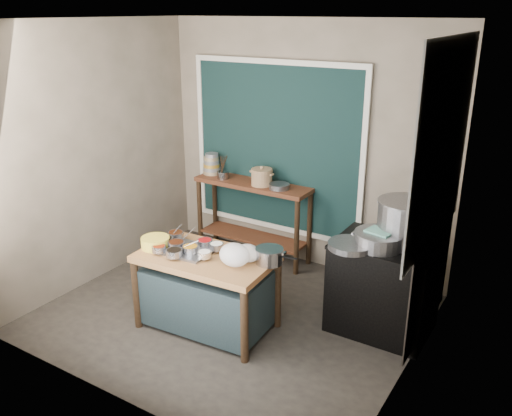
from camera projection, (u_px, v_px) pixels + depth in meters
The scene contains 31 objects.
floor at pixel (231, 315), 5.44m from camera, with size 3.50×3.00×0.02m, color #2B2720.
back_wall at pixel (304, 147), 6.15m from camera, with size 3.50×0.02×2.80m, color gray.
left_wall at pixel (94, 155), 5.82m from camera, with size 0.02×3.00×2.80m, color gray.
right_wall at pixel (421, 218), 4.08m from camera, with size 0.02×3.00×2.80m, color gray.
ceiling at pixel (226, 18), 4.46m from camera, with size 3.50×3.00×0.02m, color gray.
curtain_panel at pixel (276, 148), 6.31m from camera, with size 2.10×0.02×1.90m, color black.
curtain_frame at pixel (275, 148), 6.31m from camera, with size 2.22×0.03×2.02m, color beige, non-canonical shape.
tile_panel at pixel (443, 144), 4.37m from camera, with size 0.02×1.70×1.70m, color #B2B2AA.
soot_patch at pixel (431, 268), 4.85m from camera, with size 0.01×1.30×1.30m, color black.
wall_shelf at pixel (436, 164), 4.75m from camera, with size 0.22×0.70×0.03m, color beige.
prep_table at pixel (207, 292), 5.10m from camera, with size 1.25×0.72×0.75m, color olive.
back_counter at pixel (253, 220), 6.56m from camera, with size 1.45×0.40×0.95m, color #502916.
stove_block at pixel (383, 288), 5.06m from camera, with size 0.90×0.68×0.85m, color black.
stove_top at pixel (387, 245), 4.91m from camera, with size 0.92×0.69×0.03m, color black.
condiment_tray at pixel (185, 249), 5.07m from camera, with size 0.53×0.38×0.02m, color gray.
condiment_bowls at pixel (183, 245), 5.05m from camera, with size 0.65×0.48×0.07m.
yellow_basin at pixel (155, 242), 5.12m from camera, with size 0.27×0.27×0.10m, color yellow.
saucepan at pixel (269, 256), 4.80m from camera, with size 0.26×0.26×0.14m, color gray, non-canonical shape.
plastic_bag_a at pixel (234, 255), 4.74m from camera, with size 0.28×0.24×0.21m, color white.
plastic_bag_b at pixel (248, 253), 4.83m from camera, with size 0.22×0.18×0.16m, color white.
bowl_stack at pixel (212, 165), 6.70m from camera, with size 0.23×0.23×0.26m.
utensil_cup at pixel (223, 175), 6.53m from camera, with size 0.15×0.15×0.09m, color gray.
ceramic_crock at pixel (262, 178), 6.27m from camera, with size 0.26×0.26×0.18m, color #9C7755, non-canonical shape.
wide_bowl at pixel (279, 186), 6.16m from camera, with size 0.23×0.23×0.06m, color gray.
stock_pot at pixel (404, 222), 4.85m from camera, with size 0.52×0.52×0.40m, color gray, non-canonical shape.
pot_lid at pixel (421, 231), 4.64m from camera, with size 0.42×0.42×0.02m, color gray.
steamer at pixel (379, 240), 4.80m from camera, with size 0.45×0.45×0.15m, color gray, non-canonical shape.
green_cloth at pixel (380, 232), 4.77m from camera, with size 0.23×0.17×0.02m, color #5EA28F.
shallow_pan at pixel (350, 245), 4.80m from camera, with size 0.40×0.40×0.05m, color gray.
shelf_bowl_stack at pixel (436, 157), 4.68m from camera, with size 0.17×0.17×0.13m.
shelf_bowl_green at pixel (443, 155), 4.90m from camera, with size 0.13×0.13×0.05m, color gray.
Camera 1 is at (2.71, -3.89, 2.88)m, focal length 38.00 mm.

